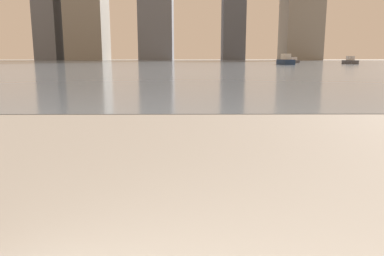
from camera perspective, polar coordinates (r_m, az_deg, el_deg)
The scene contains 6 objects.
harbor_water at distance 61.91m, azimuth -0.41°, elevation 9.83°, with size 180.00×110.00×0.01m.
harbor_boat_0 at distance 69.31m, azimuth 15.29°, elevation 9.85°, with size 1.40×2.81×1.01m.
harbor_boat_1 at distance 53.50m, azimuth 14.07°, elevation 9.91°, with size 1.65×4.01×1.47m.
harbor_boat_2 at distance 61.42m, azimuth 22.95°, elevation 9.37°, with size 1.33×3.21×1.17m.
skyline_tower_0 at distance 125.97m, azimuth -21.06°, elevation 15.59°, with size 6.64×9.71×26.20m.
skyline_tower_4 at distance 123.19m, azimuth 16.26°, elevation 15.10°, with size 10.91×12.12×22.38m.
Camera 1 is at (-0.04, 0.10, 1.06)m, focal length 35.00 mm.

